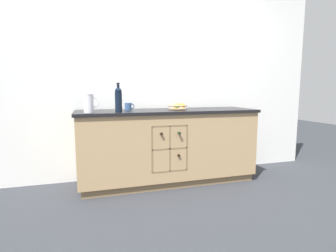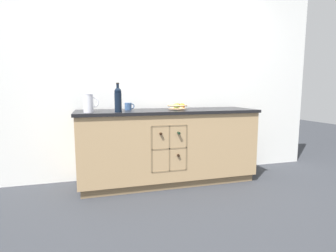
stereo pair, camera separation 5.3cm
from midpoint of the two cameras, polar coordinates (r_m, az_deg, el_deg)
ground_plane at (r=3.36m, az=0.46°, el=-11.98°), size 14.00×14.00×0.00m
back_wall at (r=3.52m, az=-1.22°, el=10.06°), size 4.52×0.06×2.55m
kitchen_island at (r=3.23m, az=0.47°, el=-4.32°), size 2.16×0.66×0.90m
fruit_bowl at (r=3.18m, az=2.59°, el=4.29°), size 0.24×0.24×0.08m
white_pitcher at (r=2.88m, az=-16.39°, el=4.87°), size 0.16×0.11×0.20m
ceramic_mug at (r=3.15m, az=-8.13°, el=4.25°), size 0.12×0.08×0.09m
standing_wine_bottle at (r=2.84m, az=-10.30°, el=5.78°), size 0.08×0.08×0.31m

